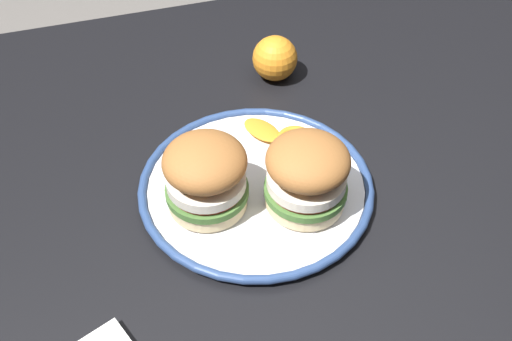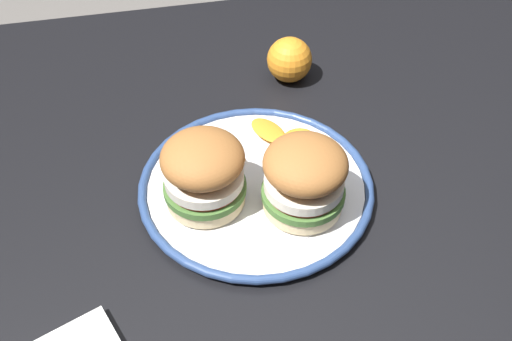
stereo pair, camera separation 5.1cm
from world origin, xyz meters
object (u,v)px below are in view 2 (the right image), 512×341
at_px(dining_table, 288,249).
at_px(dinner_plate, 256,186).
at_px(whole_orange, 289,60).
at_px(sandwich_half_left, 304,177).
at_px(sandwich_half_right, 204,172).

xyz_separation_m(dining_table, dinner_plate, (0.04, -0.04, 0.10)).
distance_m(dinner_plate, whole_orange, 0.26).
distance_m(dining_table, whole_orange, 0.31).
bearing_deg(dinner_plate, dining_table, 133.91).
bearing_deg(whole_orange, sandwich_half_left, 79.23).
xyz_separation_m(dining_table, sandwich_half_left, (-0.01, 0.01, 0.16)).
height_order(dining_table, dinner_plate, dinner_plate).
bearing_deg(whole_orange, sandwich_half_right, 55.29).
bearing_deg(sandwich_half_right, whole_orange, -124.71).
distance_m(sandwich_half_left, sandwich_half_right, 0.12).
bearing_deg(sandwich_half_left, whole_orange, -100.77).
height_order(dinner_plate, sandwich_half_right, sandwich_half_right).
bearing_deg(sandwich_half_left, sandwich_half_right, -16.43).
distance_m(dining_table, dinner_plate, 0.11).
xyz_separation_m(dinner_plate, sandwich_half_right, (0.07, 0.02, 0.06)).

